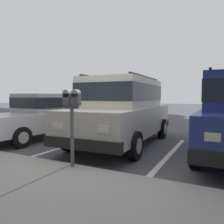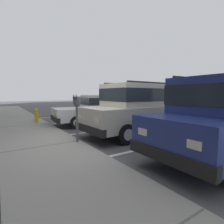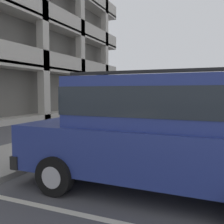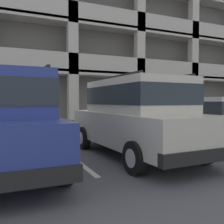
% 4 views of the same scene
% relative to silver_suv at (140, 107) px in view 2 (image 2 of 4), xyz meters
% --- Properties ---
extents(ground_plane, '(80.00, 80.00, 0.10)m').
position_rel_silver_suv_xyz_m(ground_plane, '(-0.11, 2.44, -1.14)').
color(ground_plane, '#4C4C51').
extents(sidewalk, '(40.00, 2.20, 0.12)m').
position_rel_silver_suv_xyz_m(sidewalk, '(-0.11, 3.74, -1.03)').
color(sidewalk, gray).
rests_on(sidewalk, ground_plane).
extents(parking_stall_lines, '(11.74, 4.80, 0.01)m').
position_rel_silver_suv_xyz_m(parking_stall_lines, '(1.34, 1.04, -1.08)').
color(parking_stall_lines, silver).
rests_on(parking_stall_lines, ground_plane).
extents(silver_suv, '(2.13, 4.84, 2.03)m').
position_rel_silver_suv_xyz_m(silver_suv, '(0.00, 0.00, 0.00)').
color(silver_suv, beige).
rests_on(silver_suv, ground_plane).
extents(dark_hatchback, '(2.15, 4.63, 1.54)m').
position_rel_silver_suv_xyz_m(dark_hatchback, '(2.98, 0.27, -0.27)').
color(dark_hatchback, silver).
rests_on(dark_hatchback, ground_plane).
extents(parking_meter_near, '(0.35, 0.12, 1.46)m').
position_rel_silver_suv_xyz_m(parking_meter_near, '(-0.21, 2.79, 0.12)').
color(parking_meter_near, '#595B60').
rests_on(parking_meter_near, sidewalk).
extents(fire_hydrant, '(0.30, 0.30, 0.70)m').
position_rel_silver_suv_xyz_m(fire_hydrant, '(4.77, 3.09, -0.62)').
color(fire_hydrant, gold).
rests_on(fire_hydrant, sidewalk).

